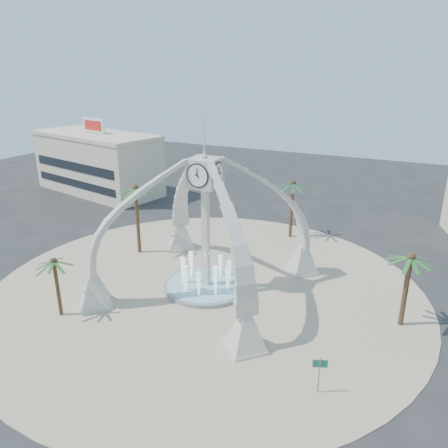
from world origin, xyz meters
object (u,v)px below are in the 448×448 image
at_px(clock_tower, 206,223).
at_px(palm_west, 135,189).
at_px(street_sign, 320,368).
at_px(palm_east, 411,258).
at_px(fountain, 207,285).
at_px(palm_north, 293,184).
at_px(palm_south, 54,262).

bearing_deg(clock_tower, palm_west, 159.41).
height_order(palm_west, street_sign, palm_west).
bearing_deg(street_sign, palm_west, 127.72).
distance_m(clock_tower, palm_west, 11.40).
bearing_deg(palm_west, street_sign, -29.26).
bearing_deg(palm_east, fountain, -175.45).
relative_size(palm_east, palm_west, 0.82).
relative_size(palm_north, street_sign, 2.83).
xyz_separation_m(palm_west, street_sign, (23.67, -13.27, -5.42)).
xyz_separation_m(palm_north, street_sign, (10.05, -25.21, -4.74)).
height_order(palm_east, palm_south, palm_east).
height_order(palm_east, palm_west, palm_west).
xyz_separation_m(fountain, palm_north, (2.98, 15.95, 6.37)).
relative_size(fountain, palm_east, 1.19).
bearing_deg(clock_tower, palm_north, 79.43).
distance_m(fountain, palm_south, 13.70).
bearing_deg(palm_north, palm_east, -46.19).
distance_m(palm_west, palm_north, 18.13).
height_order(palm_east, palm_north, palm_north).
xyz_separation_m(clock_tower, palm_east, (16.98, 1.35, -0.62)).
relative_size(palm_east, palm_south, 1.20).
height_order(palm_south, street_sign, palm_south).
relative_size(clock_tower, palm_east, 2.66).
xyz_separation_m(clock_tower, palm_west, (-10.65, 4.00, 0.84)).
relative_size(clock_tower, palm_west, 2.17).
xyz_separation_m(palm_north, palm_south, (-11.59, -25.56, -1.76)).
xyz_separation_m(clock_tower, palm_north, (2.98, 15.95, 0.16)).
distance_m(clock_tower, fountain, 6.20).
height_order(palm_east, street_sign, palm_east).
xyz_separation_m(palm_east, palm_west, (-27.63, 2.65, 1.46)).
height_order(palm_north, street_sign, palm_north).
height_order(fountain, palm_west, palm_west).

